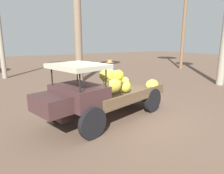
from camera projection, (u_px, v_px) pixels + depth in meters
ground_plane at (123, 115)px, 6.91m from camera, size 60.00×60.00×0.00m
truck at (102, 91)px, 6.35m from camera, size 4.66×2.75×1.86m
farmer at (110, 76)px, 8.76m from camera, size 0.52×0.48×1.67m
wooden_crate at (149, 96)px, 8.47m from camera, size 0.64×0.53×0.42m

